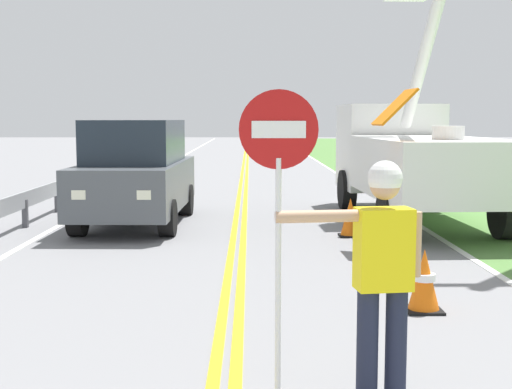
# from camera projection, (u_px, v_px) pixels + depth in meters

# --- Properties ---
(centerline_yellow_left) EXTENTS (0.11, 110.00, 0.01)m
(centerline_yellow_left) POSITION_uv_depth(u_px,v_px,m) (240.00, 190.00, 20.85)
(centerline_yellow_left) COLOR yellow
(centerline_yellow_left) RESTS_ON ground
(centerline_yellow_right) EXTENTS (0.11, 110.00, 0.01)m
(centerline_yellow_right) POSITION_uv_depth(u_px,v_px,m) (246.00, 190.00, 20.85)
(centerline_yellow_right) COLOR yellow
(centerline_yellow_right) RESTS_ON ground
(edge_line_right) EXTENTS (0.12, 110.00, 0.01)m
(edge_line_right) POSITION_uv_depth(u_px,v_px,m) (363.00, 190.00, 20.88)
(edge_line_right) COLOR silver
(edge_line_right) RESTS_ON ground
(edge_line_left) EXTENTS (0.12, 110.00, 0.01)m
(edge_line_left) POSITION_uv_depth(u_px,v_px,m) (123.00, 190.00, 20.82)
(edge_line_left) COLOR silver
(edge_line_left) RESTS_ON ground
(flagger_worker) EXTENTS (1.08, 0.29, 1.83)m
(flagger_worker) POSITION_uv_depth(u_px,v_px,m) (382.00, 267.00, 5.09)
(flagger_worker) COLOR #1E2338
(flagger_worker) RESTS_ON ground
(stop_sign_paddle) EXTENTS (0.56, 0.04, 2.33)m
(stop_sign_paddle) POSITION_uv_depth(u_px,v_px,m) (278.00, 178.00, 4.91)
(stop_sign_paddle) COLOR silver
(stop_sign_paddle) RESTS_ON ground
(utility_bucket_truck) EXTENTS (2.67, 6.89, 5.47)m
(utility_bucket_truck) POSITION_uv_depth(u_px,v_px,m) (410.00, 153.00, 14.70)
(utility_bucket_truck) COLOR white
(utility_bucket_truck) RESTS_ON ground
(oncoming_suv_nearest) EXTENTS (2.01, 4.65, 2.10)m
(oncoming_suv_nearest) POSITION_uv_depth(u_px,v_px,m) (136.00, 172.00, 13.97)
(oncoming_suv_nearest) COLOR #4C5156
(oncoming_suv_nearest) RESTS_ON ground
(traffic_cone_lead) EXTENTS (0.40, 0.40, 0.70)m
(traffic_cone_lead) POSITION_uv_depth(u_px,v_px,m) (424.00, 281.00, 7.70)
(traffic_cone_lead) COLOR orange
(traffic_cone_lead) RESTS_ON ground
(traffic_cone_mid) EXTENTS (0.40, 0.40, 0.70)m
(traffic_cone_mid) POSITION_uv_depth(u_px,v_px,m) (373.00, 237.00, 10.58)
(traffic_cone_mid) COLOR orange
(traffic_cone_mid) RESTS_ON ground
(traffic_cone_tail) EXTENTS (0.40, 0.40, 0.70)m
(traffic_cone_tail) POSITION_uv_depth(u_px,v_px,m) (350.00, 218.00, 12.62)
(traffic_cone_tail) COLOR orange
(traffic_cone_tail) RESTS_ON ground
(guardrail_left_shoulder) EXTENTS (0.10, 32.00, 0.71)m
(guardrail_left_shoulder) POSITION_uv_depth(u_px,v_px,m) (70.00, 185.00, 17.03)
(guardrail_left_shoulder) COLOR #9EA0A3
(guardrail_left_shoulder) RESTS_ON ground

